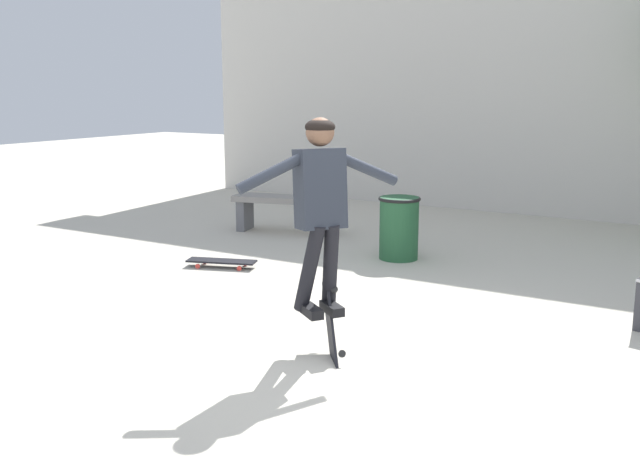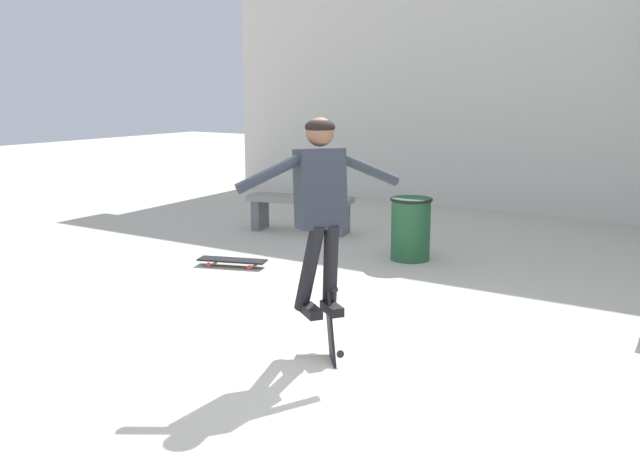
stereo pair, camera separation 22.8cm
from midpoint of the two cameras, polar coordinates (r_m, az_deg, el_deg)
name	(u,v)px [view 2 (the right image)]	position (r m, az deg, el deg)	size (l,w,h in m)	color
ground_plane	(333,376)	(5.10, 2.38, -11.72)	(40.00, 40.00, 0.00)	beige
building_backdrop	(598,57)	(11.58, 21.88, 12.65)	(13.68, 0.52, 5.65)	beige
park_bench	(300,207)	(9.88, -0.94, 1.77)	(1.52, 0.76, 0.50)	gray
trash_bin	(411,227)	(8.36, 8.04, 0.11)	(0.50, 0.50, 0.73)	#235633
skater	(320,198)	(5.24, 1.25, 2.41)	(0.82, 1.08, 1.47)	#282D38
skateboard_flipping	(330,327)	(5.44, 2.05, -7.89)	(0.46, 0.55, 0.77)	black
skateboard_resting	(232,260)	(8.08, -6.23, -2.55)	(0.80, 0.45, 0.08)	black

